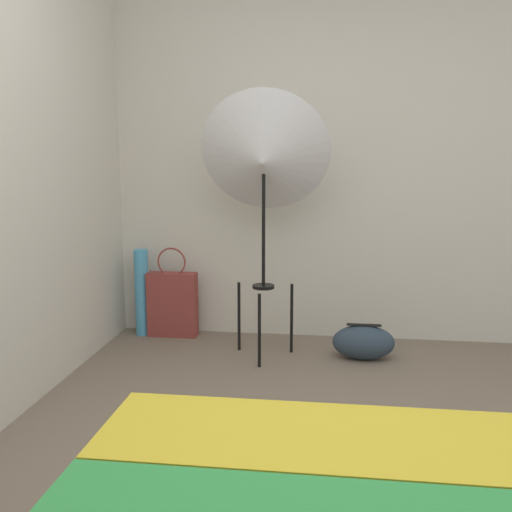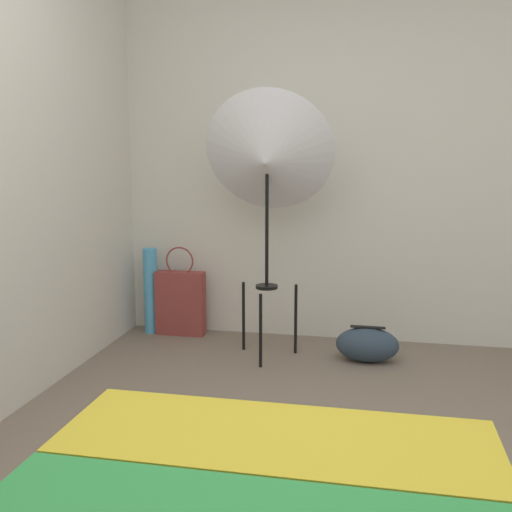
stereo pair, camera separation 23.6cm
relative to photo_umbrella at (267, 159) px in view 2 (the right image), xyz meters
The scene contains 6 objects.
wall_back 0.68m from the photo_umbrella, 49.32° to the left, with size 8.00×0.05×2.60m.
wall_side_left 1.38m from the photo_umbrella, 144.55° to the right, with size 0.05×8.00×2.60m.
photo_umbrella is the anchor object (origin of this frame).
tote_bag 1.29m from the photo_umbrella, 153.28° to the left, with size 0.35×0.11×0.64m.
duffel_bag 1.32m from the photo_umbrella, ahead, with size 0.39×0.22×0.23m.
paper_roll 1.37m from the photo_umbrella, 158.93° to the left, with size 0.10×0.10×0.62m.
Camera 2 is at (0.23, -1.84, 1.29)m, focal length 42.00 mm.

